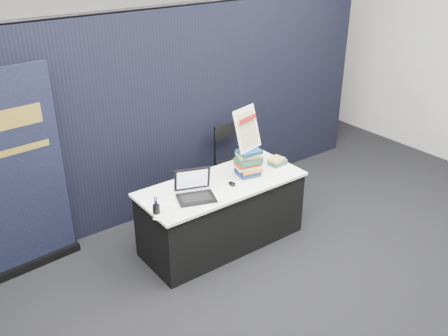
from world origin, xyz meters
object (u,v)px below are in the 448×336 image
book_stack_short (277,161)px  stacking_chair (238,161)px  book_stack_tall (248,163)px  display_table (222,213)px  info_sign (247,129)px  laptop (193,192)px  pullup_banner (23,186)px

book_stack_short → stacking_chair: (-0.05, 0.66, -0.23)m
book_stack_tall → stacking_chair: (0.39, 0.67, -0.34)m
display_table → info_sign: size_ratio=3.84×
stacking_chair → laptop: bearing=-145.6°
book_stack_short → pullup_banner: size_ratio=0.10×
book_stack_tall → book_stack_short: book_stack_tall is taller
book_stack_tall → stacking_chair: size_ratio=0.30×
laptop → info_sign: 0.88m
laptop → book_stack_short: size_ratio=2.16×
display_table → book_stack_tall: size_ratio=5.97×
stacking_chair → display_table: bearing=-136.3°
book_stack_short → info_sign: bearing=177.9°
info_sign → book_stack_tall: bearing=-104.1°
display_table → stacking_chair: size_ratio=1.79×
info_sign → pullup_banner: pullup_banner is taller
book_stack_tall → info_sign: bearing=90.0°
info_sign → stacking_chair: info_sign is taller
stacking_chair → book_stack_short: bearing=-83.6°
laptop → info_sign: info_sign is taller
display_table → laptop: bearing=-169.1°
book_stack_short → pullup_banner: pullup_banner is taller
book_stack_tall → pullup_banner: size_ratio=0.14×
book_stack_tall → info_sign: (0.00, 0.03, 0.38)m
laptop → book_stack_tall: 0.75m
display_table → stacking_chair: 0.98m
info_sign → pullup_banner: size_ratio=0.22×
pullup_banner → info_sign: bearing=-26.1°
book_stack_short → display_table: bearing=178.7°
pullup_banner → stacking_chair: pullup_banner is taller
laptop → stacking_chair: (1.13, 0.72, -0.26)m
book_stack_short → info_sign: (-0.44, 0.02, 0.49)m
laptop → book_stack_tall: book_stack_tall is taller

